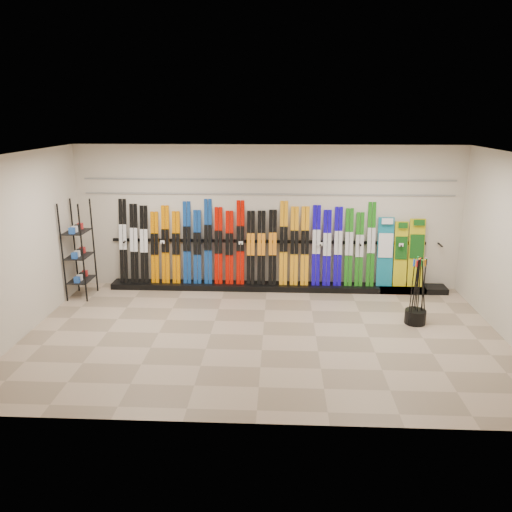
{
  "coord_description": "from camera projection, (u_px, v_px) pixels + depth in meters",
  "views": [
    {
      "loc": [
        0.25,
        -7.71,
        3.61
      ],
      "look_at": [
        -0.17,
        1.0,
        1.1
      ],
      "focal_mm": 35.0,
      "sensor_mm": 36.0,
      "label": 1
    }
  ],
  "objects": [
    {
      "name": "skis",
      "position": [
        245.0,
        246.0,
        10.44
      ],
      "size": [
        5.37,
        0.29,
        1.77
      ],
      "color": "black",
      "rests_on": "ski_rack_base"
    },
    {
      "name": "ski_poles",
      "position": [
        418.0,
        291.0,
        8.71
      ],
      "size": [
        0.35,
        0.32,
        1.18
      ],
      "color": "black",
      "rests_on": "pole_bin"
    },
    {
      "name": "ceiling",
      "position": [
        264.0,
        154.0,
        7.58
      ],
      "size": [
        8.0,
        8.0,
        0.0
      ],
      "primitive_type": "plane",
      "rotation": [
        3.14,
        0.0,
        0.0
      ],
      "color": "silver",
      "rests_on": "back_wall"
    },
    {
      "name": "snowboards",
      "position": [
        400.0,
        253.0,
        10.31
      ],
      "size": [
        0.96,
        0.22,
        1.43
      ],
      "color": "#14728C",
      "rests_on": "ski_rack_base"
    },
    {
      "name": "floor",
      "position": [
        263.0,
        335.0,
        8.41
      ],
      "size": [
        8.0,
        8.0,
        0.0
      ],
      "primitive_type": "plane",
      "color": "#87735D",
      "rests_on": "ground"
    },
    {
      "name": "ski_rack_base",
      "position": [
        277.0,
        287.0,
        10.57
      ],
      "size": [
        8.0,
        0.4,
        0.12
      ],
      "primitive_type": "cube",
      "color": "black",
      "rests_on": "floor"
    },
    {
      "name": "back_wall",
      "position": [
        267.0,
        218.0,
        10.4
      ],
      "size": [
        8.0,
        0.0,
        8.0
      ],
      "primitive_type": "plane",
      "rotation": [
        1.57,
        0.0,
        0.0
      ],
      "color": "beige",
      "rests_on": "floor"
    },
    {
      "name": "slatwall_rail_0",
      "position": [
        267.0,
        194.0,
        10.24
      ],
      "size": [
        7.6,
        0.02,
        0.03
      ],
      "primitive_type": "cube",
      "color": "gray",
      "rests_on": "back_wall"
    },
    {
      "name": "slatwall_rail_1",
      "position": [
        268.0,
        180.0,
        10.16
      ],
      "size": [
        7.6,
        0.02,
        0.03
      ],
      "primitive_type": "cube",
      "color": "gray",
      "rests_on": "back_wall"
    },
    {
      "name": "left_wall",
      "position": [
        20.0,
        246.0,
        8.18
      ],
      "size": [
        0.0,
        5.0,
        5.0
      ],
      "primitive_type": "plane",
      "rotation": [
        1.57,
        0.0,
        1.57
      ],
      "color": "beige",
      "rests_on": "floor"
    },
    {
      "name": "accessory_rack",
      "position": [
        78.0,
        250.0,
        9.95
      ],
      "size": [
        0.4,
        0.6,
        1.96
      ],
      "primitive_type": "cube",
      "color": "black",
      "rests_on": "floor"
    },
    {
      "name": "pole_bin",
      "position": [
        415.0,
        317.0,
        8.85
      ],
      "size": [
        0.37,
        0.37,
        0.25
      ],
      "primitive_type": "cylinder",
      "color": "black",
      "rests_on": "floor"
    }
  ]
}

